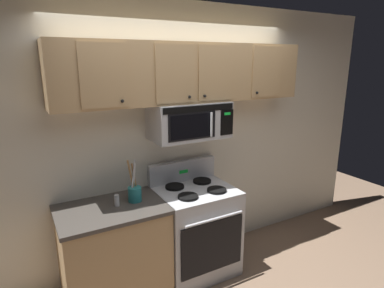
{
  "coord_description": "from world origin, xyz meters",
  "views": [
    {
      "loc": [
        -1.48,
        -2.15,
        2.14
      ],
      "look_at": [
        0.0,
        0.49,
        1.35
      ],
      "focal_mm": 30.11,
      "sensor_mm": 36.0,
      "label": 1
    }
  ],
  "objects_px": {
    "stove_range": "(195,229)",
    "salt_shaker": "(117,200)",
    "utensil_crock_teal": "(135,191)",
    "over_range_microwave": "(189,120)"
  },
  "relations": [
    {
      "from": "stove_range",
      "to": "utensil_crock_teal",
      "type": "distance_m",
      "value": 0.81
    },
    {
      "from": "stove_range",
      "to": "salt_shaker",
      "type": "relative_size",
      "value": 10.96
    },
    {
      "from": "utensil_crock_teal",
      "to": "salt_shaker",
      "type": "distance_m",
      "value": 0.18
    },
    {
      "from": "utensil_crock_teal",
      "to": "over_range_microwave",
      "type": "bearing_deg",
      "value": 7.71
    },
    {
      "from": "over_range_microwave",
      "to": "stove_range",
      "type": "bearing_deg",
      "value": -89.86
    },
    {
      "from": "stove_range",
      "to": "over_range_microwave",
      "type": "xyz_separation_m",
      "value": [
        -0.0,
        0.12,
        1.11
      ]
    },
    {
      "from": "over_range_microwave",
      "to": "salt_shaker",
      "type": "height_order",
      "value": "over_range_microwave"
    },
    {
      "from": "over_range_microwave",
      "to": "utensil_crock_teal",
      "type": "height_order",
      "value": "over_range_microwave"
    },
    {
      "from": "stove_range",
      "to": "utensil_crock_teal",
      "type": "xyz_separation_m",
      "value": [
        -0.61,
        0.03,
        0.52
      ]
    },
    {
      "from": "over_range_microwave",
      "to": "utensil_crock_teal",
      "type": "xyz_separation_m",
      "value": [
        -0.61,
        -0.08,
        -0.58
      ]
    }
  ]
}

